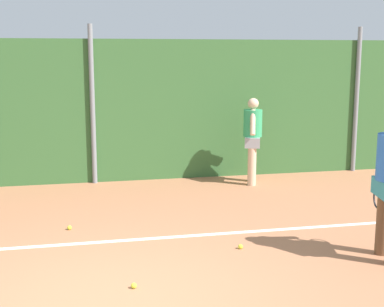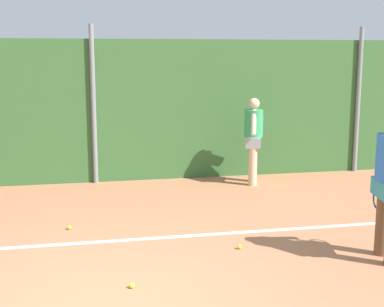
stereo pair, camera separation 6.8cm
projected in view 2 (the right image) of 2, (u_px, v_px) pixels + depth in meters
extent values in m
plane|color=#B2704C|center=(104.00, 249.00, 7.44)|extent=(31.24, 31.24, 0.00)
cube|color=#386633|center=(94.00, 111.00, 11.17)|extent=(20.31, 0.25, 2.95)
cylinder|color=gray|center=(94.00, 105.00, 10.98)|extent=(0.10, 0.10, 3.24)
cylinder|color=gray|center=(358.00, 100.00, 12.13)|extent=(0.10, 0.10, 3.24)
cube|color=white|center=(103.00, 241.00, 7.71)|extent=(14.84, 0.10, 0.01)
cylinder|color=brown|center=(383.00, 224.00, 7.16)|extent=(0.19, 0.19, 0.84)
cylinder|color=black|center=(378.00, 179.00, 7.18)|extent=(0.03, 0.03, 0.28)
torus|color=#26262B|center=(377.00, 199.00, 7.23)|extent=(0.08, 0.28, 0.28)
cylinder|color=beige|center=(253.00, 163.00, 11.32)|extent=(0.17, 0.17, 0.77)
cylinder|color=beige|center=(253.00, 167.00, 10.98)|extent=(0.17, 0.17, 0.77)
cube|color=#99999E|center=(253.00, 142.00, 11.06)|extent=(0.45, 0.59, 0.21)
cylinder|color=#339E60|center=(254.00, 123.00, 10.99)|extent=(0.38, 0.38, 0.55)
sphere|color=beige|center=(254.00, 104.00, 10.92)|extent=(0.22, 0.22, 0.22)
cylinder|color=beige|center=(254.00, 120.00, 11.20)|extent=(0.17, 0.30, 0.52)
cylinder|color=beige|center=(254.00, 122.00, 10.78)|extent=(0.17, 0.30, 0.52)
sphere|color=#CCDB33|center=(240.00, 247.00, 7.42)|extent=(0.07, 0.07, 0.07)
sphere|color=#CCDB33|center=(132.00, 285.00, 6.18)|extent=(0.07, 0.07, 0.07)
sphere|color=#CCDB33|center=(69.00, 227.00, 8.25)|extent=(0.07, 0.07, 0.07)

